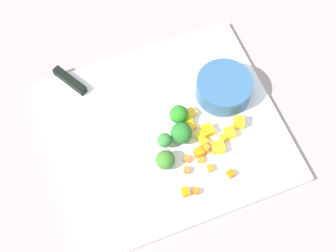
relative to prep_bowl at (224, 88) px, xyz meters
name	(u,v)px	position (x,y,z in m)	size (l,w,h in m)	color
ground_plane	(168,131)	(-0.13, -0.03, -0.03)	(4.00, 4.00, 0.00)	gray
cutting_board	(168,130)	(-0.13, -0.03, -0.03)	(0.42, 0.38, 0.01)	white
prep_bowl	(224,88)	(0.00, 0.00, 0.00)	(0.11, 0.11, 0.04)	#2F5A87
chef_knife	(89,95)	(-0.25, 0.09, -0.01)	(0.16, 0.26, 0.02)	silver
carrot_dice_0	(199,152)	(-0.10, -0.10, -0.01)	(0.02, 0.02, 0.02)	orange
carrot_dice_1	(185,192)	(-0.15, -0.17, -0.01)	(0.01, 0.02, 0.02)	orange
carrot_dice_2	(187,159)	(-0.12, -0.11, -0.02)	(0.01, 0.01, 0.01)	orange
carrot_dice_3	(201,160)	(-0.10, -0.12, -0.02)	(0.01, 0.01, 0.01)	orange
carrot_dice_4	(210,168)	(-0.09, -0.14, -0.02)	(0.01, 0.01, 0.01)	orange
carrot_dice_5	(196,191)	(-0.13, -0.17, -0.02)	(0.01, 0.01, 0.01)	orange
carrot_dice_6	(205,148)	(-0.08, -0.10, -0.01)	(0.02, 0.01, 0.01)	orange
carrot_dice_7	(231,174)	(-0.06, -0.16, -0.02)	(0.01, 0.01, 0.01)	orange
carrot_dice_8	(185,171)	(-0.13, -0.13, -0.02)	(0.01, 0.01, 0.01)	orange
pepper_dice_0	(191,127)	(-0.09, -0.05, -0.02)	(0.02, 0.01, 0.01)	yellow
pepper_dice_1	(200,136)	(-0.08, -0.07, -0.02)	(0.02, 0.02, 0.01)	yellow
pepper_dice_2	(188,120)	(-0.09, -0.04, -0.01)	(0.02, 0.02, 0.02)	yellow
pepper_dice_3	(223,138)	(-0.04, -0.09, -0.02)	(0.01, 0.01, 0.01)	yellow
pepper_dice_4	(204,142)	(-0.08, -0.09, -0.02)	(0.01, 0.01, 0.01)	yellow
pepper_dice_5	(207,131)	(-0.06, -0.07, -0.01)	(0.02, 0.02, 0.02)	yellow
pepper_dice_6	(218,147)	(-0.06, -0.11, -0.01)	(0.02, 0.02, 0.02)	yellow
pepper_dice_7	(230,133)	(-0.03, -0.09, -0.01)	(0.02, 0.02, 0.02)	yellow
pepper_dice_8	(192,113)	(-0.08, -0.02, -0.02)	(0.02, 0.02, 0.01)	yellow
pepper_dice_9	(239,122)	(0.00, -0.07, -0.01)	(0.02, 0.02, 0.02)	yellow
broccoli_floret_0	(165,160)	(-0.16, -0.10, 0.00)	(0.04, 0.04, 0.04)	#8FAE59
broccoli_floret_1	(181,133)	(-0.11, -0.06, 0.00)	(0.04, 0.04, 0.04)	#84C26C
broccoli_floret_2	(179,115)	(-0.10, -0.02, 0.00)	(0.04, 0.04, 0.04)	#82B85B
broccoli_floret_3	(165,140)	(-0.15, -0.06, 0.00)	(0.03, 0.03, 0.04)	#91B957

